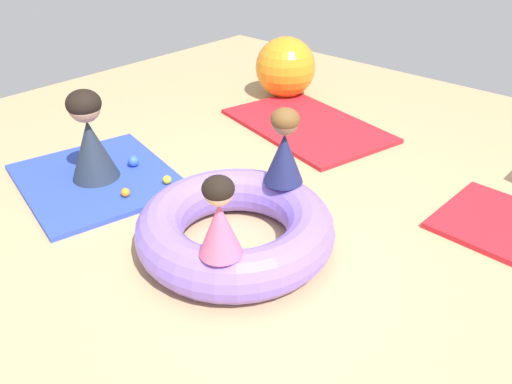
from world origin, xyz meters
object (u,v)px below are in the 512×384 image
at_px(play_ball_orange, 125,192).
at_px(exercise_ball_large, 285,67).
at_px(play_ball_blue, 133,161).
at_px(play_ball_yellow, 167,180).
at_px(child_in_pink, 219,218).
at_px(child_in_navy, 284,147).
at_px(inflatable_cushion, 235,228).
at_px(adult_seated, 90,137).

xyz_separation_m(play_ball_orange, exercise_ball_large, (-0.56, 2.57, 0.26)).
bearing_deg(play_ball_blue, play_ball_yellow, -0.10).
height_order(child_in_pink, child_in_navy, child_in_navy).
bearing_deg(inflatable_cushion, play_ball_orange, -172.39).
height_order(adult_seated, play_ball_blue, adult_seated).
height_order(inflatable_cushion, child_in_navy, child_in_navy).
bearing_deg(play_ball_yellow, child_in_pink, -25.79).
bearing_deg(play_ball_yellow, child_in_navy, 15.94).
height_order(play_ball_blue, play_ball_orange, play_ball_blue).
height_order(play_ball_orange, exercise_ball_large, exercise_ball_large).
bearing_deg(play_ball_blue, adult_seated, -102.64).
xyz_separation_m(inflatable_cushion, play_ball_blue, (-1.38, 0.20, -0.07)).
xyz_separation_m(adult_seated, play_ball_orange, (0.43, -0.02, -0.32)).
relative_size(child_in_navy, play_ball_blue, 5.69).
bearing_deg(inflatable_cushion, play_ball_blue, 171.77).
bearing_deg(adult_seated, play_ball_yellow, -152.48).
height_order(inflatable_cushion, exercise_ball_large, exercise_ball_large).
relative_size(play_ball_orange, play_ball_yellow, 1.00).
distance_m(inflatable_cushion, child_in_pink, 0.61).
bearing_deg(child_in_navy, inflatable_cushion, -172.75).
height_order(adult_seated, play_ball_orange, adult_seated).
relative_size(child_in_pink, play_ball_blue, 5.15).
bearing_deg(exercise_ball_large, inflatable_cushion, -57.00).
distance_m(play_ball_blue, play_ball_yellow, 0.44).
relative_size(adult_seated, play_ball_orange, 10.65).
bearing_deg(play_ball_blue, play_ball_orange, -43.12).
bearing_deg(play_ball_blue, child_in_navy, 11.02).
xyz_separation_m(child_in_pink, play_ball_orange, (-1.29, 0.25, -0.47)).
xyz_separation_m(adult_seated, play_ball_yellow, (0.51, 0.31, -0.32)).
relative_size(inflatable_cushion, adult_seated, 1.76).
height_order(child_in_navy, exercise_ball_large, child_in_navy).
bearing_deg(play_ball_orange, adult_seated, 176.96).
relative_size(play_ball_yellow, exercise_ball_large, 0.10).
relative_size(child_in_pink, child_in_navy, 0.90).
bearing_deg(play_ball_orange, child_in_pink, -10.94).
relative_size(child_in_navy, play_ball_orange, 7.73).
bearing_deg(inflatable_cushion, child_in_navy, 88.98).
bearing_deg(play_ball_orange, play_ball_blue, 136.88).
relative_size(inflatable_cushion, child_in_pink, 2.68).
distance_m(play_ball_blue, exercise_ball_large, 2.25).
xyz_separation_m(adult_seated, exercise_ball_large, (-0.13, 2.55, -0.06)).
bearing_deg(play_ball_orange, child_in_navy, 30.50).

